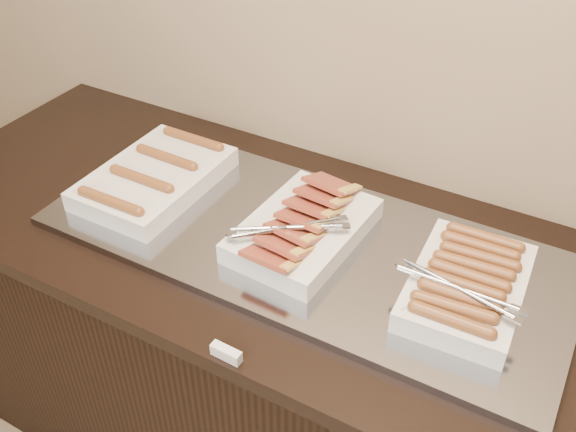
% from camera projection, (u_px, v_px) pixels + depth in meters
% --- Properties ---
extents(counter, '(2.06, 0.76, 0.90)m').
position_uv_depth(counter, '(299.00, 370.00, 1.75)').
color(counter, black).
rests_on(counter, ground).
extents(warming_tray, '(1.20, 0.50, 0.02)m').
position_uv_depth(warming_tray, '(302.00, 242.00, 1.47)').
color(warming_tray, gray).
rests_on(warming_tray, counter).
extents(dish_left, '(0.25, 0.38, 0.07)m').
position_uv_depth(dish_left, '(155.00, 177.00, 1.61)').
color(dish_left, silver).
rests_on(dish_left, warming_tray).
extents(dish_center, '(0.26, 0.37, 0.09)m').
position_uv_depth(dish_center, '(303.00, 228.00, 1.44)').
color(dish_center, silver).
rests_on(dish_center, warming_tray).
extents(dish_right, '(0.27, 0.34, 0.08)m').
position_uv_depth(dish_right, '(466.00, 285.00, 1.29)').
color(dish_right, silver).
rests_on(dish_right, warming_tray).
extents(label_holder, '(0.06, 0.02, 0.03)m').
position_uv_depth(label_holder, '(226.00, 353.00, 1.21)').
color(label_holder, silver).
rests_on(label_holder, counter).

